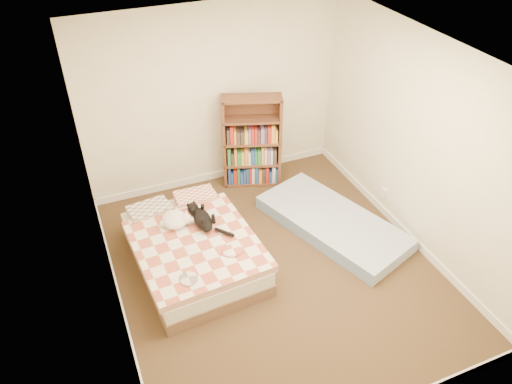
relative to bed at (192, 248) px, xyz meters
name	(u,v)px	position (x,y,z in m)	size (l,w,h in m)	color
room	(276,183)	(0.83, -0.45, 0.98)	(3.51, 4.01, 2.51)	#42301C
bed	(192,248)	(0.00, 0.00, 0.00)	(1.39, 1.84, 0.47)	brown
bookshelf	(251,151)	(1.26, 1.27, 0.29)	(0.88, 0.52, 1.33)	brown
floor_mattress	(333,223)	(1.80, -0.10, -0.13)	(0.87, 1.94, 0.17)	#7A9ACB
black_cat	(202,218)	(0.18, 0.14, 0.28)	(0.29, 0.73, 0.16)	black
white_dog	(176,220)	(-0.11, 0.22, 0.29)	(0.38, 0.40, 0.16)	white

